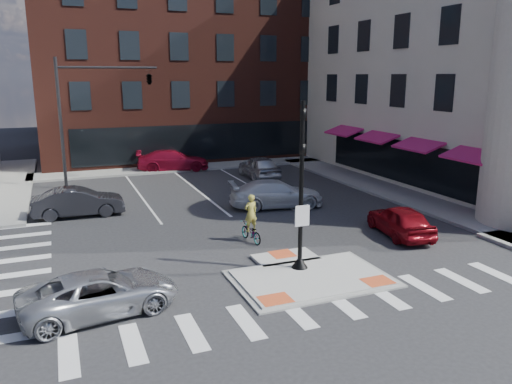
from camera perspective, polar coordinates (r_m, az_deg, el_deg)
name	(u,v)px	position (r m, az deg, el deg)	size (l,w,h in m)	color
ground	(305,274)	(18.12, 5.57, -9.35)	(120.00, 120.00, 0.00)	#28282B
refuge_island	(308,276)	(17.89, 5.96, -9.49)	(5.40, 4.65, 0.13)	gray
sidewalk_e	(386,189)	(31.76, 14.65, 0.30)	(3.00, 24.00, 0.15)	gray
sidewalk_n	(209,166)	(38.97, -5.42, 3.01)	(26.00, 3.00, 0.15)	gray
building_n	(176,66)	(48.04, -9.13, 14.08)	(24.40, 18.40, 15.50)	#4C1F18
building_e	(510,59)	(39.43, 27.05, 13.43)	(21.90, 23.90, 17.70)	beige
building_far_left	(85,91)	(66.95, -18.94, 10.85)	(10.00, 12.00, 10.00)	slate
building_far_right	(183,82)	(70.84, -8.32, 12.32)	(12.00, 12.00, 12.00)	brown
signal_pole	(301,208)	(17.70, 5.15, -1.84)	(0.60, 0.60, 5.98)	black
mast_arm_signal	(126,87)	(33.10, -14.63, 11.53)	(6.10, 2.24, 8.00)	black
silver_suv	(100,293)	(15.77, -17.37, -10.94)	(2.13, 4.62, 1.29)	#B6B8BD
red_sedan	(400,221)	(22.92, 16.15, -3.15)	(1.62, 4.02, 1.37)	maroon
white_pickup	(276,194)	(26.78, 2.34, -0.20)	(2.04, 5.02, 1.46)	silver
bg_car_dark	(79,202)	(26.56, -19.62, -1.09)	(1.54, 4.42, 1.46)	#26262B
bg_car_silver	(259,167)	(34.40, 0.38, 2.89)	(1.83, 4.55, 1.55)	silver
bg_car_red	(173,160)	(37.66, -9.49, 3.60)	(2.14, 5.26, 1.53)	maroon
cyclist	(251,226)	(21.23, -0.60, -3.88)	(0.77, 1.67, 2.07)	#3F3F44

